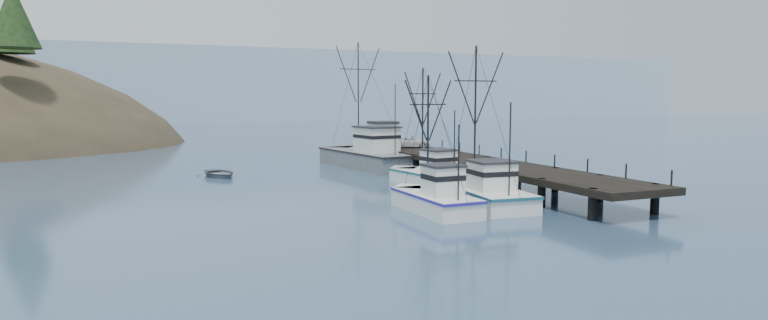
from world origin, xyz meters
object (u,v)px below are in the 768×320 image
Objects in this scene: pier at (464,161)px; trawler_near at (481,193)px; motorboat at (219,177)px; work_vessel at (366,156)px; pickup_truck at (409,142)px; trawler_far at (429,176)px; pier_shed at (383,133)px; trawler_mid at (433,199)px.

pier is 13.65m from trawler_near.
trawler_near reaches higher than motorboat.
pickup_truck is at bearing -3.23° from work_vessel.
trawler_far is 15.37m from work_vessel.
trawler_near is at bearing -115.47° from pier.
trawler_far is 2.20× the size of pickup_truck.
work_vessel is at bearing 88.11° from trawler_near.
work_vessel is at bearing -128.52° from pier_shed.
trawler_far is at bearing 64.33° from trawler_mid.
pier is 9.19× the size of pickup_truck.
pickup_truck is (5.95, 24.55, 1.85)m from trawler_near.
trawler_mid is 27.79m from pickup_truck.
pickup_truck is (5.13, -0.29, 1.44)m from work_vessel.
pier_shed reaches higher than pickup_truck.
trawler_far is 21.46m from pier_shed.
trawler_near is 3.64× the size of pier_shed.
motorboat is (-10.80, 23.74, -0.82)m from trawler_mid.
pier is 8.76× the size of motorboat.
pickup_truck is at bearing -82.25° from pier_shed.
motorboat is at bearing 108.58° from pickup_truck.
motorboat is (-15.23, 22.57, -0.82)m from trawler_near.
pier_shed is (4.34, 5.46, 2.19)m from work_vessel.
pier_shed is (5.17, 30.30, 2.60)m from trawler_near.
trawler_near is at bearing -99.68° from pier_shed.
trawler_far is at bearing -102.16° from pier_shed.
trawler_mid reaches higher than pickup_truck.
work_vessel is (0.14, 15.37, 0.41)m from trawler_far.
trawler_near reaches higher than pickup_truck.
trawler_mid is (-4.43, -1.17, -0.00)m from trawler_near.
trawler_near is 24.85m from work_vessel.
pier_shed is 0.67× the size of pickup_truck.
work_vessel is 3.42× the size of motorboat.
work_vessel is 5.37× the size of pier_shed.
motorboat is at bearing 140.53° from trawler_far.
trawler_mid is 0.55× the size of work_vessel.
pier is at bearing 52.61° from trawler_mid.
pickup_truck reaches higher than motorboat.
work_vessel reaches higher than motorboat.
pier_shed reaches higher than motorboat.
pier_shed reaches higher than pier.
trawler_far is (0.68, 9.47, 0.00)m from trawler_near.
pier_shed is at bearing 8.95° from motorboat.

